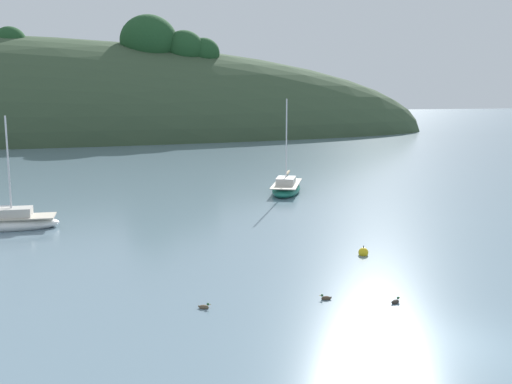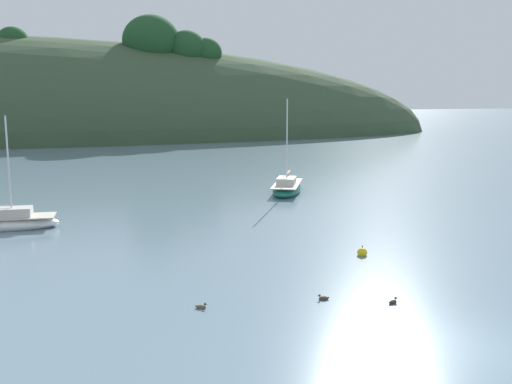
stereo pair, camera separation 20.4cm
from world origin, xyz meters
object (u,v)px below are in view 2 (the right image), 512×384
at_px(sailboat_teal_outer, 287,188).
at_px(duck_lead, 323,298).
at_px(mooring_buoy_outer, 362,253).
at_px(duck_lone_left, 393,302).
at_px(sailboat_black_sloop, 8,222).
at_px(duck_trailing, 201,307).

xyz_separation_m(sailboat_teal_outer, duck_lead, (-6.11, -21.36, -0.30)).
bearing_deg(mooring_buoy_outer, duck_lone_left, -106.43).
xyz_separation_m(sailboat_black_sloop, mooring_buoy_outer, (15.52, -10.03, -0.21)).
relative_size(duck_lead, duck_trailing, 1.04).
height_order(mooring_buoy_outer, duck_lone_left, mooring_buoy_outer).
xyz_separation_m(sailboat_teal_outer, duck_trailing, (-10.35, -21.00, -0.30)).
distance_m(mooring_buoy_outer, duck_trailing, 9.23).
relative_size(sailboat_black_sloop, duck_lone_left, 14.77).
bearing_deg(duck_trailing, mooring_buoy_outer, 28.92).
bearing_deg(sailboat_black_sloop, sailboat_teal_outer, 20.10).
bearing_deg(duck_lead, duck_trailing, 175.12).
bearing_deg(sailboat_teal_outer, sailboat_black_sloop, -159.90).
distance_m(duck_trailing, duck_lone_left, 6.51).
bearing_deg(sailboat_black_sloop, duck_lead, -51.83).
bearing_deg(sailboat_black_sloop, duck_trailing, -62.81).
bearing_deg(sailboat_black_sloop, duck_lone_left, -48.98).
height_order(sailboat_black_sloop, sailboat_teal_outer, sailboat_teal_outer).
relative_size(sailboat_black_sloop, mooring_buoy_outer, 11.28).
bearing_deg(duck_trailing, sailboat_black_sloop, 117.19).
bearing_deg(sailboat_teal_outer, mooring_buoy_outer, -97.80).
relative_size(duck_lead, duck_lone_left, 1.03).
distance_m(sailboat_black_sloop, mooring_buoy_outer, 18.48).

